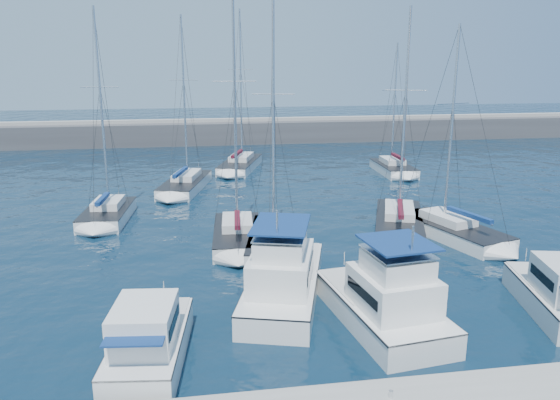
{
  "coord_description": "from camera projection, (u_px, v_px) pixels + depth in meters",
  "views": [
    {
      "loc": [
        -6.26,
        -26.41,
        11.73
      ],
      "look_at": [
        -0.97,
        6.75,
        3.0
      ],
      "focal_mm": 35.0,
      "sensor_mm": 36.0,
      "label": 1
    }
  ],
  "objects": [
    {
      "name": "sailboat_mid_e",
      "position": [
        452.0,
        230.0,
        36.78
      ],
      "size": [
        5.39,
        8.89,
        14.21
      ],
      "rotation": [
        0.0,
        0.0,
        0.3
      ],
      "color": "silver",
      "rests_on": "ground"
    },
    {
      "name": "ground",
      "position": [
        318.0,
        285.0,
        29.15
      ],
      "size": [
        220.0,
        220.0,
        0.0
      ],
      "primitive_type": "plane",
      "color": "black",
      "rests_on": "ground"
    },
    {
      "name": "motor_yacht_stbd_outer",
      "position": [
        557.0,
        296.0,
        25.59
      ],
      "size": [
        3.89,
        7.11,
        3.2
      ],
      "rotation": [
        0.0,
        0.0,
        -0.21
      ],
      "color": "silver",
      "rests_on": "ground"
    },
    {
      "name": "motor_yacht_port_outer",
      "position": [
        149.0,
        343.0,
        21.36
      ],
      "size": [
        3.41,
        6.77,
        3.2
      ],
      "rotation": [
        0.0,
        0.0,
        -0.12
      ],
      "color": "silver",
      "rests_on": "ground"
    },
    {
      "name": "sailboat_mid_a",
      "position": [
        108.0,
        213.0,
        40.63
      ],
      "size": [
        3.63,
        7.15,
        15.64
      ],
      "rotation": [
        0.0,
        0.0,
        -0.08
      ],
      "color": "silver",
      "rests_on": "ground"
    },
    {
      "name": "sailboat_mid_d",
      "position": [
        399.0,
        222.0,
        38.51
      ],
      "size": [
        6.25,
        10.11,
        15.45
      ],
      "rotation": [
        0.0,
        0.0,
        -0.35
      ],
      "color": "silver",
      "rests_on": "ground"
    },
    {
      "name": "dock_cleat_centre",
      "position": [
        391.0,
        394.0,
        18.46
      ],
      "size": [
        0.16,
        0.16,
        0.25
      ],
      "primitive_type": "cylinder",
      "color": "silver",
      "rests_on": "dock"
    },
    {
      "name": "sailboat_mid_b",
      "position": [
        237.0,
        234.0,
        35.73
      ],
      "size": [
        3.62,
        7.92,
        16.64
      ],
      "rotation": [
        0.0,
        0.0,
        -0.07
      ],
      "color": "silver",
      "rests_on": "ground"
    },
    {
      "name": "sailboat_back_b",
      "position": [
        240.0,
        164.0,
        59.58
      ],
      "size": [
        5.83,
        9.82,
        17.08
      ],
      "rotation": [
        0.0,
        0.0,
        -0.31
      ],
      "color": "silver",
      "rests_on": "ground"
    },
    {
      "name": "sailboat_mid_c",
      "position": [
        273.0,
        239.0,
        34.82
      ],
      "size": [
        4.49,
        8.63,
        15.42
      ],
      "rotation": [
        0.0,
        0.0,
        -0.2
      ],
      "color": "silver",
      "rests_on": "ground"
    },
    {
      "name": "sailboat_back_a",
      "position": [
        185.0,
        184.0,
        50.28
      ],
      "size": [
        5.17,
        9.61,
        15.82
      ],
      "rotation": [
        0.0,
        0.0,
        -0.24
      ],
      "color": "silver",
      "rests_on": "ground"
    },
    {
      "name": "sailboat_back_c",
      "position": [
        393.0,
        168.0,
        57.56
      ],
      "size": [
        3.28,
        7.48,
        13.66
      ],
      "rotation": [
        0.0,
        0.0,
        -0.03
      ],
      "color": "silver",
      "rests_on": "ground"
    },
    {
      "name": "motor_yacht_port_inner",
      "position": [
        283.0,
        279.0,
        27.04
      ],
      "size": [
        5.95,
        10.36,
        4.69
      ],
      "rotation": [
        0.0,
        0.0,
        -0.28
      ],
      "color": "silver",
      "rests_on": "ground"
    },
    {
      "name": "breakwater",
      "position": [
        237.0,
        135.0,
        78.59
      ],
      "size": [
        160.0,
        6.0,
        4.45
      ],
      "color": "#424244",
      "rests_on": "ground"
    },
    {
      "name": "motor_yacht_stbd_inner",
      "position": [
        386.0,
        303.0,
        24.39
      ],
      "size": [
        4.56,
        8.31,
        4.69
      ],
      "rotation": [
        0.0,
        0.0,
        0.13
      ],
      "color": "silver",
      "rests_on": "ground"
    }
  ]
}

